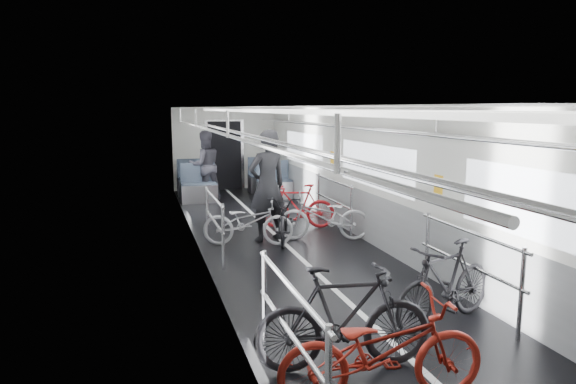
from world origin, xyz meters
The scene contains 10 objects.
car_shell centered at (0.00, 1.78, 1.13)m, with size 3.02×14.01×2.41m.
bike_left_near centered at (-0.60, -4.53, 0.45)m, with size 0.60×1.73×0.91m, color maroon.
bike_left_mid centered at (-0.69, -3.93, 0.50)m, with size 0.47×1.66×1.00m, color black.
bike_left_far centered at (-0.64, 0.59, 0.42)m, with size 0.55×1.58×0.83m, color #B1B0B5.
bike_right_near centered at (0.77, -3.31, 0.47)m, with size 0.44×1.57×0.94m, color black.
bike_right_mid centered at (0.76, 0.54, 0.44)m, with size 0.58×1.66×0.87m, color #AEAEB3.
bike_right_far centered at (0.59, 1.59, 0.44)m, with size 0.42×1.48×0.89m, color #B4161B.
bike_aisle centered at (0.07, 0.72, 0.43)m, with size 0.57×1.63×0.86m, color black.
person_standing centered at (-0.23, 0.82, 1.01)m, with size 0.73×0.48×2.01m, color black.
person_seated centered at (-0.79, 5.35, 0.90)m, with size 0.88×0.68×1.81m, color #312F38.
Camera 1 is at (-2.41, -8.04, 2.39)m, focal length 32.00 mm.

